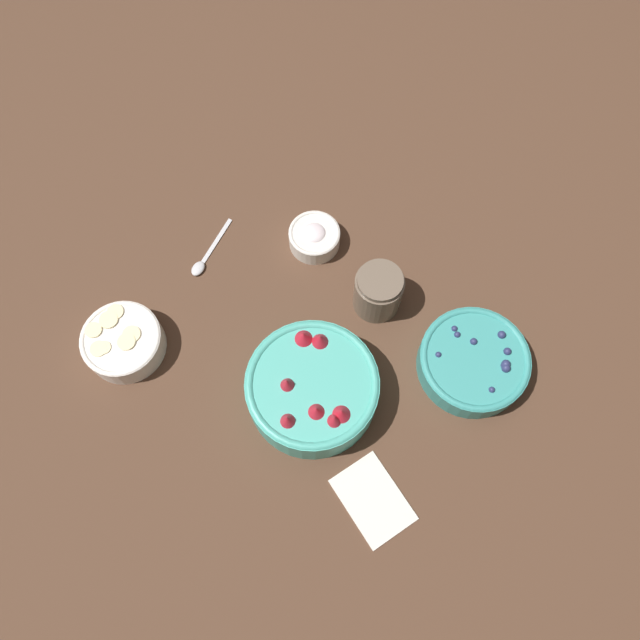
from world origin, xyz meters
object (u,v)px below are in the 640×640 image
bowl_strawberries (312,388)px  bowl_blueberries (474,361)px  bowl_bananas (123,341)px  jar_chocolate (378,292)px  bowl_cream (314,237)px

bowl_strawberries → bowl_blueberries: bearing=-127.2°
bowl_bananas → jar_chocolate: size_ratio=1.48×
bowl_blueberries → bowl_bananas: bowl_blueberries is taller
bowl_blueberries → bowl_cream: 0.37m
bowl_cream → jar_chocolate: size_ratio=1.02×
bowl_blueberries → bowl_strawberries: bearing=52.8°
bowl_strawberries → bowl_blueberries: (-0.17, -0.23, -0.02)m
bowl_blueberries → bowl_cream: (0.37, -0.00, -0.01)m
bowl_cream → bowl_strawberries: bearing=131.7°
bowl_blueberries → bowl_bananas: 0.61m
bowl_strawberries → jar_chocolate: 0.21m
bowl_cream → jar_chocolate: (-0.17, 0.02, 0.02)m
bowl_strawberries → bowl_blueberries: 0.28m
bowl_bananas → bowl_cream: bearing=-105.4°
bowl_bananas → jar_chocolate: (-0.27, -0.37, 0.01)m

